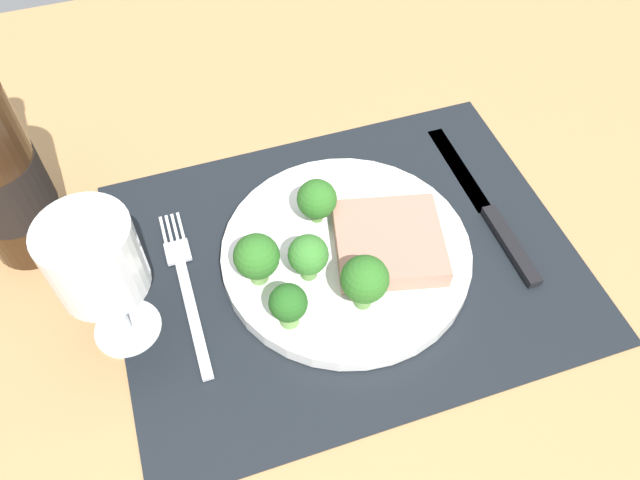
{
  "coord_description": "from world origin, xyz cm",
  "views": [
    {
      "loc": [
        -13.74,
        -33.3,
        51.04
      ],
      "look_at": [
        -2.09,
        1.79,
        1.9
      ],
      "focal_mm": 35.25,
      "sensor_mm": 36.0,
      "label": 1
    }
  ],
  "objects_px": {
    "fork": "(186,287)",
    "knife": "(490,213)",
    "wine_glass": "(96,264)",
    "plate": "(346,253)",
    "steak": "(389,242)"
  },
  "relations": [
    {
      "from": "fork",
      "to": "wine_glass",
      "type": "distance_m",
      "value": 0.12
    },
    {
      "from": "knife",
      "to": "wine_glass",
      "type": "relative_size",
      "value": 1.55
    },
    {
      "from": "steak",
      "to": "fork",
      "type": "height_order",
      "value": "steak"
    },
    {
      "from": "steak",
      "to": "fork",
      "type": "bearing_deg",
      "value": 172.14
    },
    {
      "from": "plate",
      "to": "fork",
      "type": "xyz_separation_m",
      "value": [
        -0.16,
        0.01,
        -0.01
      ]
    },
    {
      "from": "fork",
      "to": "knife",
      "type": "height_order",
      "value": "knife"
    },
    {
      "from": "plate",
      "to": "steak",
      "type": "relative_size",
      "value": 2.41
    },
    {
      "from": "fork",
      "to": "knife",
      "type": "xyz_separation_m",
      "value": [
        0.32,
        -0.01,
        0.0
      ]
    },
    {
      "from": "plate",
      "to": "wine_glass",
      "type": "xyz_separation_m",
      "value": [
        -0.22,
        -0.01,
        0.09
      ]
    },
    {
      "from": "fork",
      "to": "plate",
      "type": "bearing_deg",
      "value": -6.31
    },
    {
      "from": "knife",
      "to": "wine_glass",
      "type": "xyz_separation_m",
      "value": [
        -0.38,
        -0.02,
        0.1
      ]
    },
    {
      "from": "fork",
      "to": "wine_glass",
      "type": "relative_size",
      "value": 1.3
    },
    {
      "from": "steak",
      "to": "wine_glass",
      "type": "distance_m",
      "value": 0.27
    },
    {
      "from": "steak",
      "to": "knife",
      "type": "height_order",
      "value": "steak"
    },
    {
      "from": "fork",
      "to": "knife",
      "type": "relative_size",
      "value": 0.83
    }
  ]
}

